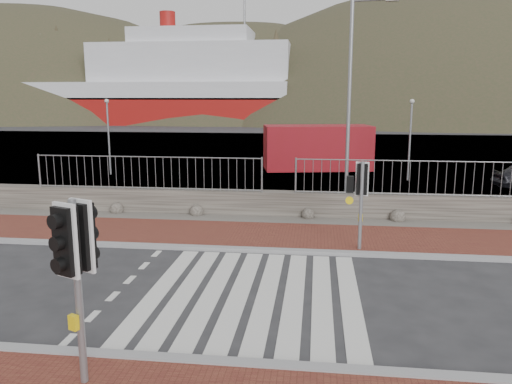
# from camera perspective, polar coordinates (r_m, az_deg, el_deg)

# --- Properties ---
(ground) EXTENTS (220.00, 220.00, 0.00)m
(ground) POSITION_cam_1_polar(r_m,az_deg,el_deg) (11.15, -0.35, -11.60)
(ground) COLOR #28282B
(ground) RESTS_ON ground
(sidewalk_far) EXTENTS (40.00, 3.00, 0.08)m
(sidewalk_far) POSITION_cam_1_polar(r_m,az_deg,el_deg) (15.37, 1.80, -5.06)
(sidewalk_far) COLOR brown
(sidewalk_far) RESTS_ON ground
(kerb_near) EXTENTS (40.00, 0.25, 0.12)m
(kerb_near) POSITION_cam_1_polar(r_m,az_deg,el_deg) (8.47, -3.10, -19.01)
(kerb_near) COLOR gray
(kerb_near) RESTS_ON ground
(kerb_far) EXTENTS (40.00, 0.25, 0.12)m
(kerb_far) POSITION_cam_1_polar(r_m,az_deg,el_deg) (13.94, 1.23, -6.71)
(kerb_far) COLOR gray
(kerb_far) RESTS_ON ground
(zebra_crossing) EXTENTS (4.62, 5.60, 0.01)m
(zebra_crossing) POSITION_cam_1_polar(r_m,az_deg,el_deg) (11.15, -0.35, -11.57)
(zebra_crossing) COLOR silver
(zebra_crossing) RESTS_ON ground
(gravel_strip) EXTENTS (40.00, 1.50, 0.06)m
(gravel_strip) POSITION_cam_1_polar(r_m,az_deg,el_deg) (17.30, 2.40, -3.28)
(gravel_strip) COLOR #59544C
(gravel_strip) RESTS_ON ground
(stone_wall) EXTENTS (40.00, 0.60, 0.90)m
(stone_wall) POSITION_cam_1_polar(r_m,az_deg,el_deg) (17.98, 2.62, -1.36)
(stone_wall) COLOR #433E37
(stone_wall) RESTS_ON ground
(railing) EXTENTS (18.07, 0.07, 1.22)m
(railing) POSITION_cam_1_polar(r_m,az_deg,el_deg) (17.59, 2.62, 2.90)
(railing) COLOR gray
(railing) RESTS_ON stone_wall
(quay) EXTENTS (120.00, 40.00, 0.50)m
(quay) POSITION_cam_1_polar(r_m,az_deg,el_deg) (38.38, 4.99, 4.49)
(quay) COLOR #4C4C4F
(quay) RESTS_ON ground
(water) EXTENTS (220.00, 50.00, 0.05)m
(water) POSITION_cam_1_polar(r_m,az_deg,el_deg) (73.25, 6.00, 7.52)
(water) COLOR #3F4C54
(water) RESTS_ON ground
(ferry) EXTENTS (50.00, 16.00, 20.00)m
(ferry) POSITION_cam_1_polar(r_m,az_deg,el_deg) (82.33, -11.63, 11.46)
(ferry) COLOR maroon
(ferry) RESTS_ON ground
(hills_backdrop) EXTENTS (254.00, 90.00, 100.00)m
(hills_backdrop) POSITION_cam_1_polar(r_m,az_deg,el_deg) (102.00, 9.82, -4.78)
(hills_backdrop) COLOR #313721
(hills_backdrop) RESTS_ON ground
(traffic_signal_near) EXTENTS (0.47, 0.38, 2.86)m
(traffic_signal_near) POSITION_cam_1_polar(r_m,az_deg,el_deg) (7.58, -19.91, -6.71)
(traffic_signal_near) COLOR gray
(traffic_signal_near) RESTS_ON ground
(traffic_signal_far) EXTENTS (0.61, 0.24, 2.53)m
(traffic_signal_far) POSITION_cam_1_polar(r_m,az_deg,el_deg) (13.87, 11.85, 0.56)
(traffic_signal_far) COLOR gray
(traffic_signal_far) RESTS_ON ground
(streetlight) EXTENTS (1.60, 0.42, 7.58)m
(streetlight) POSITION_cam_1_polar(r_m,az_deg,el_deg) (18.34, 11.02, 10.71)
(streetlight) COLOR gray
(streetlight) RESTS_ON ground
(shipping_container) EXTENTS (6.55, 3.71, 2.57)m
(shipping_container) POSITION_cam_1_polar(r_m,az_deg,el_deg) (29.76, 7.01, 5.08)
(shipping_container) COLOR maroon
(shipping_container) RESTS_ON ground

